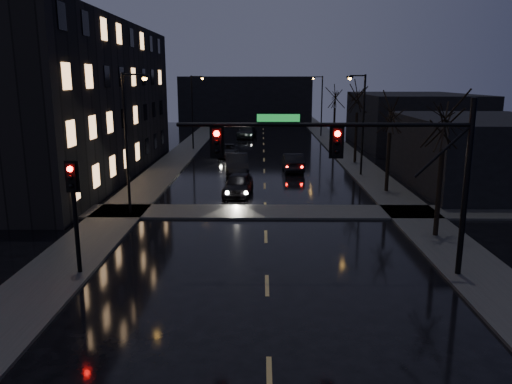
{
  "coord_description": "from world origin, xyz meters",
  "views": [
    {
      "loc": [
        -0.21,
        -9.7,
        7.68
      ],
      "look_at": [
        -0.44,
        9.95,
        3.2
      ],
      "focal_mm": 35.0,
      "sensor_mm": 36.0,
      "label": 1
    }
  ],
  "objects_px": {
    "oncoming_car_c": "(228,150)",
    "oncoming_car_d": "(247,132)",
    "oncoming_car_a": "(238,184)",
    "oncoming_car_b": "(237,164)",
    "lead_car": "(293,162)"
  },
  "relations": [
    {
      "from": "oncoming_car_a",
      "to": "oncoming_car_b",
      "type": "relative_size",
      "value": 0.85
    },
    {
      "from": "oncoming_car_a",
      "to": "lead_car",
      "type": "distance_m",
      "value": 10.02
    },
    {
      "from": "oncoming_car_b",
      "to": "oncoming_car_d",
      "type": "bearing_deg",
      "value": 85.15
    },
    {
      "from": "oncoming_car_d",
      "to": "oncoming_car_a",
      "type": "bearing_deg",
      "value": -82.75
    },
    {
      "from": "oncoming_car_b",
      "to": "lead_car",
      "type": "height_order",
      "value": "oncoming_car_b"
    },
    {
      "from": "oncoming_car_a",
      "to": "lead_car",
      "type": "xyz_separation_m",
      "value": [
        4.22,
        9.08,
        0.01
      ]
    },
    {
      "from": "oncoming_car_b",
      "to": "oncoming_car_a",
      "type": "bearing_deg",
      "value": -91.21
    },
    {
      "from": "oncoming_car_d",
      "to": "lead_car",
      "type": "distance_m",
      "value": 24.75
    },
    {
      "from": "oncoming_car_a",
      "to": "oncoming_car_b",
      "type": "xyz_separation_m",
      "value": [
        -0.46,
        7.4,
        0.1
      ]
    },
    {
      "from": "oncoming_car_b",
      "to": "oncoming_car_d",
      "type": "xyz_separation_m",
      "value": [
        0.04,
        25.99,
        -0.05
      ]
    },
    {
      "from": "oncoming_car_a",
      "to": "oncoming_car_c",
      "type": "bearing_deg",
      "value": 101.52
    },
    {
      "from": "oncoming_car_d",
      "to": "lead_car",
      "type": "height_order",
      "value": "oncoming_car_d"
    },
    {
      "from": "oncoming_car_d",
      "to": "lead_car",
      "type": "relative_size",
      "value": 1.19
    },
    {
      "from": "oncoming_car_c",
      "to": "oncoming_car_d",
      "type": "xyz_separation_m",
      "value": [
        1.35,
        16.56,
        0.15
      ]
    },
    {
      "from": "oncoming_car_d",
      "to": "oncoming_car_b",
      "type": "bearing_deg",
      "value": -83.56
    }
  ]
}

